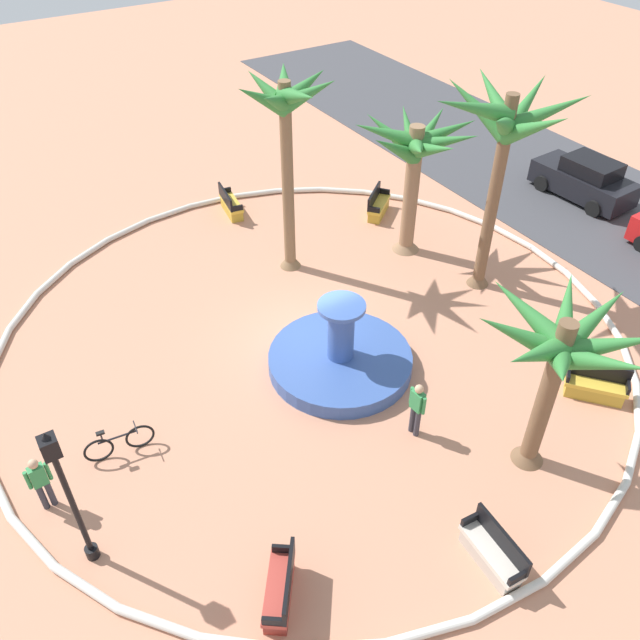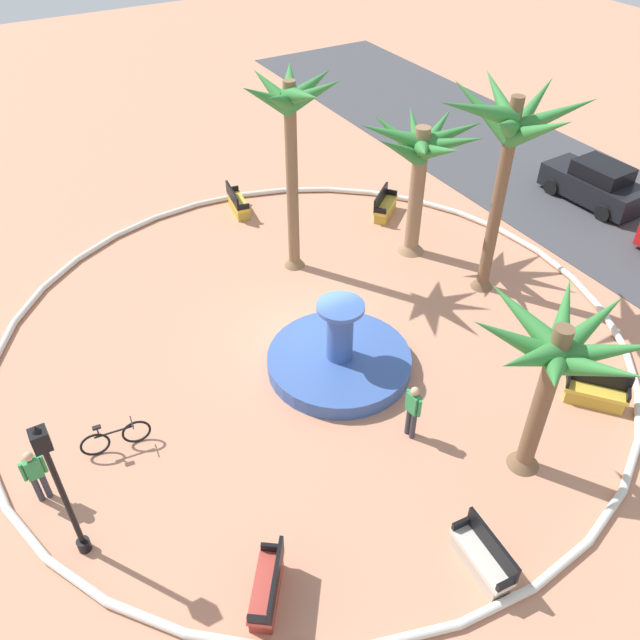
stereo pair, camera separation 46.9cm
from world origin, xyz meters
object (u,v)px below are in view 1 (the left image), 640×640
Objects in this scene: palm_tree_far_side at (504,133)px; parked_car_leftmost at (584,180)px; palm_tree_by_curb at (560,352)px; bench_southeast at (595,387)px; palm_tree_near_fountain at (415,154)px; bench_north at (280,590)px; person_cyclist_photo at (417,407)px; bicycle_red_frame at (119,443)px; palm_tree_mid_plaza at (286,121)px; lamppost at (67,490)px; person_cyclist_helmet at (40,481)px; bench_east at (231,205)px; bench_west at (378,206)px; fountain at (340,359)px; bench_southwest at (492,554)px.

palm_tree_far_side is 9.00m from parked_car_leftmost.
bench_southeast is at bearing 100.82° from palm_tree_by_curb.
palm_tree_near_fountain is at bearing 178.72° from bench_southeast.
bench_north is 5.44m from person_cyclist_photo.
palm_tree_far_side is at bearing 170.64° from bench_southeast.
bicycle_red_frame is at bearing -86.62° from palm_tree_far_side.
palm_tree_mid_plaza is at bearing -158.62° from bench_southeast.
lamppost is (5.93, -13.00, -1.31)m from palm_tree_near_fountain.
palm_tree_mid_plaza reaches higher than bench_southeast.
palm_tree_far_side is 4.15× the size of bench_north.
palm_tree_far_side is 4.13× the size of person_cyclist_helmet.
parked_car_leftmost reaches higher than bicycle_red_frame.
palm_tree_far_side is at bearing 147.02° from palm_tree_by_curb.
palm_tree_mid_plaza is 3.97× the size of bench_east.
parked_car_leftmost reaches higher than bench_west.
palm_tree_near_fountain is at bearing 72.17° from palm_tree_mid_plaza.
palm_tree_mid_plaza is 6.73m from bench_west.
palm_tree_mid_plaza is at bearing 148.99° from bench_north.
palm_tree_by_curb is (8.97, -3.25, -0.11)m from palm_tree_near_fountain.
lamppost is 2.47× the size of person_cyclist_helmet.
palm_tree_near_fountain is at bearing 131.40° from bench_north.
palm_tree_by_curb is at bearing -79.18° from bench_southeast.
person_cyclist_helmet is (5.44, -9.48, -4.25)m from palm_tree_mid_plaza.
bench_north is at bearing 15.71° from bicycle_red_frame.
fountain is at bearing -175.23° from person_cyclist_photo.
palm_tree_mid_plaza is at bearing 170.48° from bench_southwest.
parked_car_leftmost reaches higher than bench_north.
parked_car_leftmost reaches higher than bench_east.
palm_tree_near_fountain is 4.43m from palm_tree_mid_plaza.
palm_tree_far_side is at bearing 14.41° from palm_tree_near_fountain.
palm_tree_by_curb is at bearing 40.44° from person_cyclist_photo.
parked_car_leftmost is (-9.85, 14.21, 0.43)m from bench_southwest.
bench_west and bench_southeast have the same top height.
palm_tree_by_curb reaches higher than bench_southwest.
bench_west is (-5.37, -0.14, -4.85)m from palm_tree_far_side.
fountain is 7.15m from palm_tree_mid_plaza.
bench_east is 1.01× the size of bench_southwest.
palm_tree_by_curb is 0.69× the size of palm_tree_mid_plaza.
bench_north is (5.06, -4.76, 0.03)m from fountain.
parked_car_leftmost is (-5.26, 21.27, -1.53)m from lamppost.
bench_west is 0.95× the size of bench_southwest.
bench_southwest is 8.95m from bicycle_red_frame.
palm_tree_mid_plaza is at bearing 119.84° from person_cyclist_helmet.
bench_east is 11.77m from bicycle_red_frame.
lamppost is at bearing -107.32° from palm_tree_by_curb.
fountain reaches higher than bench_southeast.
lamppost reaches higher than bench_north.
bench_west is at bearing 153.40° from bench_southwest.
lamppost is 8.10m from person_cyclist_photo.
bicycle_red_frame is at bearing -164.29° from bench_north.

